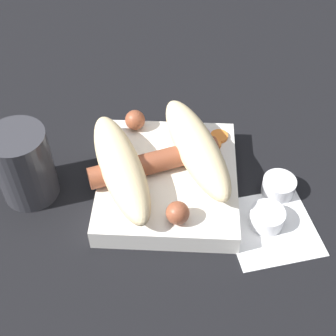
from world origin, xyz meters
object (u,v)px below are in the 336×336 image
Objects in this scene: drink_glass at (24,165)px; sausage at (154,162)px; food_tray at (168,181)px; condiment_cup_near at (267,218)px; bread_roll at (159,157)px; condiment_cup_far at (279,189)px.

sausage is at bearing -83.18° from drink_glass.
condiment_cup_near is (-0.05, -0.13, -0.00)m from food_tray.
food_tray reaches higher than condiment_cup_near.
bread_roll is 2.26× the size of drink_glass.
condiment_cup_near is at bearing -111.78° from sausage.
condiment_cup_near and condiment_cup_far have the same top height.
food_tray is 0.04m from bread_roll.
drink_glass reaches higher than sausage.
condiment_cup_near is at bearing -97.03° from drink_glass.
condiment_cup_near is at bearing 157.49° from condiment_cup_far.
drink_glass is (-0.02, 0.17, -0.00)m from bread_roll.
condiment_cup_far is at bearing -91.17° from food_tray.
bread_roll reaches higher than condiment_cup_far.
sausage reaches higher than food_tray.
bread_roll is at bearing 86.69° from condiment_cup_far.
sausage is (0.01, 0.02, 0.03)m from food_tray.
drink_glass is (-0.01, 0.33, 0.04)m from condiment_cup_far.
drink_glass reaches higher than condiment_cup_far.
bread_roll is 0.17m from condiment_cup_far.
condiment_cup_far is (-0.00, -0.15, -0.00)m from food_tray.
condiment_cup_near is at bearing -112.51° from food_tray.
bread_roll reaches higher than food_tray.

